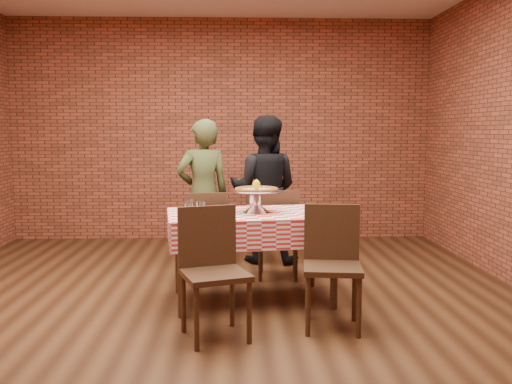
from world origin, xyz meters
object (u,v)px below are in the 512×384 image
at_px(pizza, 256,190).
at_px(diner_olive, 203,194).
at_px(water_glass_right, 189,205).
at_px(water_glass_left, 201,209).
at_px(condiment_caddy, 253,199).
at_px(chair_near_right, 333,269).
at_px(pizza_stand, 256,202).
at_px(diner_black, 264,189).
at_px(table, 253,257).
at_px(chair_near_left, 215,274).
at_px(chair_far_left, 204,235).
at_px(chair_far_right, 278,233).

relative_size(pizza, diner_olive, 0.23).
bearing_deg(water_glass_right, water_glass_left, -63.27).
xyz_separation_m(pizza, diner_olive, (-0.52, 1.19, -0.16)).
height_order(pizza, water_glass_left, pizza).
distance_m(condiment_caddy, chair_near_right, 1.21).
bearing_deg(pizza_stand, water_glass_left, -159.74).
distance_m(pizza, chair_near_right, 1.01).
height_order(pizza, diner_black, diner_black).
relative_size(table, water_glass_right, 12.15).
height_order(chair_near_left, chair_far_left, chair_near_left).
height_order(pizza_stand, chair_near_right, pizza_stand).
bearing_deg(water_glass_right, chair_far_left, 82.73).
relative_size(table, chair_far_left, 1.60).
relative_size(water_glass_right, condiment_caddy, 0.77).
height_order(pizza, chair_far_right, pizza).
xyz_separation_m(condiment_caddy, chair_near_left, (-0.30, -1.17, -0.38)).
distance_m(table, water_glass_right, 0.70).
bearing_deg(chair_near_right, chair_far_left, 132.41).
height_order(table, condiment_caddy, condiment_caddy).
bearing_deg(diner_olive, table, 92.92).
relative_size(table, pizza_stand, 3.39).
height_order(pizza_stand, water_glass_right, pizza_stand).
distance_m(table, chair_far_right, 0.81).
bearing_deg(condiment_caddy, chair_far_right, 34.37).
bearing_deg(pizza, chair_far_left, 124.01).
relative_size(pizza, chair_near_right, 0.41).
xyz_separation_m(chair_near_right, diner_black, (-0.39, 2.12, 0.36)).
height_order(water_glass_right, chair_near_left, chair_near_left).
relative_size(water_glass_left, condiment_caddy, 0.77).
relative_size(chair_near_right, chair_far_left, 1.03).
height_order(chair_near_right, chair_far_left, chair_near_right).
distance_m(table, chair_near_left, 0.90).
bearing_deg(chair_far_right, table, 74.47).
height_order(condiment_caddy, chair_far_right, condiment_caddy).
bearing_deg(pizza, table, -164.77).
bearing_deg(condiment_caddy, chair_far_left, 114.10).
distance_m(condiment_caddy, chair_near_left, 1.27).
distance_m(pizza_stand, condiment_caddy, 0.31).
relative_size(pizza, chair_near_left, 0.40).
xyz_separation_m(chair_far_right, diner_olive, (-0.76, 0.44, 0.34)).
height_order(table, diner_olive, diner_olive).
bearing_deg(pizza_stand, chair_near_left, -110.26).
xyz_separation_m(chair_far_left, diner_olive, (-0.03, 0.48, 0.35)).
bearing_deg(water_glass_left, table, 20.65).
distance_m(chair_far_left, diner_olive, 0.59).
distance_m(condiment_caddy, chair_far_left, 0.73).
height_order(pizza_stand, chair_far_right, pizza_stand).
bearing_deg(chair_near_left, chair_far_left, 77.33).
relative_size(condiment_caddy, chair_near_left, 0.16).
bearing_deg(water_glass_right, chair_near_left, -74.68).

